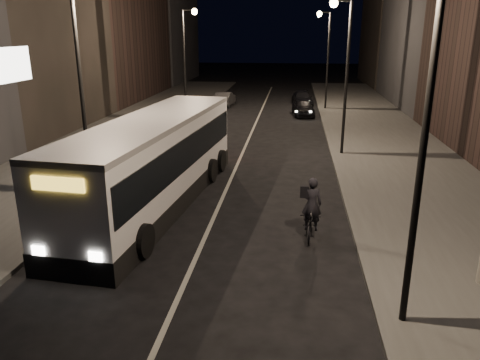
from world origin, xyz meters
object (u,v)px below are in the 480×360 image
(car_near, at_px, (303,107))
(streetlight_right_mid, at_px, (343,57))
(streetlight_right_far, at_px, (325,47))
(streetlight_left_near, at_px, (85,67))
(car_far, at_px, (302,98))
(streetlight_left_far, at_px, (187,49))
(cyclist_on_bicycle, at_px, (311,218))
(streetlight_right_near, at_px, (415,100))
(city_bus, at_px, (155,158))
(car_mid, at_px, (225,99))

(car_near, bearing_deg, streetlight_right_mid, -88.61)
(streetlight_right_far, relative_size, streetlight_left_near, 1.00)
(streetlight_right_mid, distance_m, streetlight_right_far, 16.00)
(streetlight_left_near, relative_size, car_far, 1.91)
(streetlight_left_far, distance_m, car_far, 13.35)
(cyclist_on_bicycle, distance_m, car_far, 29.99)
(streetlight_right_near, bearing_deg, streetlight_left_near, 143.12)
(streetlight_right_mid, distance_m, streetlight_left_far, 14.62)
(city_bus, height_order, car_near, city_bus)
(car_far, bearing_deg, city_bus, -108.99)
(streetlight_right_near, xyz_separation_m, streetlight_left_near, (-10.66, 8.00, 0.00))
(city_bus, bearing_deg, streetlight_left_far, 104.10)
(streetlight_right_far, xyz_separation_m, streetlight_left_far, (-10.66, -6.00, 0.00))
(cyclist_on_bicycle, height_order, car_mid, cyclist_on_bicycle)
(streetlight_left_far, bearing_deg, streetlight_right_mid, -43.16)
(streetlight_left_near, distance_m, city_bus, 4.49)
(cyclist_on_bicycle, bearing_deg, streetlight_right_mid, 84.49)
(streetlight_right_far, distance_m, streetlight_left_far, 12.24)
(cyclist_on_bicycle, bearing_deg, car_far, 93.39)
(car_mid, bearing_deg, streetlight_right_near, 108.26)
(streetlight_left_near, xyz_separation_m, streetlight_left_far, (0.00, 18.00, 0.00))
(streetlight_right_far, bearing_deg, car_near, -119.30)
(streetlight_right_mid, xyz_separation_m, streetlight_left_near, (-10.66, -8.00, 0.00))
(streetlight_left_far, xyz_separation_m, car_near, (8.93, 2.91, -4.67))
(cyclist_on_bicycle, bearing_deg, streetlight_left_near, 163.21)
(streetlight_right_near, distance_m, cyclist_on_bicycle, 6.85)
(streetlight_right_far, relative_size, car_far, 1.91)
(streetlight_left_far, bearing_deg, car_far, 44.27)
(streetlight_right_near, bearing_deg, car_far, 92.86)
(cyclist_on_bicycle, bearing_deg, streetlight_right_near, -65.77)
(car_mid, bearing_deg, city_bus, 95.59)
(car_near, relative_size, car_mid, 1.03)
(streetlight_right_far, bearing_deg, streetlight_right_near, -90.00)
(streetlight_left_near, height_order, city_bus, streetlight_left_near)
(city_bus, xyz_separation_m, car_far, (6.14, 27.33, -1.29))
(streetlight_left_near, relative_size, cyclist_on_bicycle, 3.70)
(streetlight_left_far, xyz_separation_m, car_far, (8.93, 8.71, -4.74))
(car_mid, bearing_deg, streetlight_left_far, 79.89)
(streetlight_right_far, relative_size, cyclist_on_bicycle, 3.70)
(streetlight_right_far, xyz_separation_m, streetlight_left_near, (-10.66, -24.00, 0.00))
(streetlight_left_far, distance_m, car_near, 10.49)
(streetlight_right_far, distance_m, streetlight_left_near, 26.26)
(city_bus, distance_m, car_far, 28.04)
(car_near, relative_size, car_far, 0.95)
(streetlight_left_far, bearing_deg, streetlight_right_near, -67.70)
(streetlight_left_near, relative_size, city_bus, 0.62)
(car_near, bearing_deg, streetlight_left_far, -168.18)
(streetlight_right_near, relative_size, cyclist_on_bicycle, 3.70)
(city_bus, relative_size, car_near, 3.25)
(streetlight_left_near, height_order, streetlight_left_far, same)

